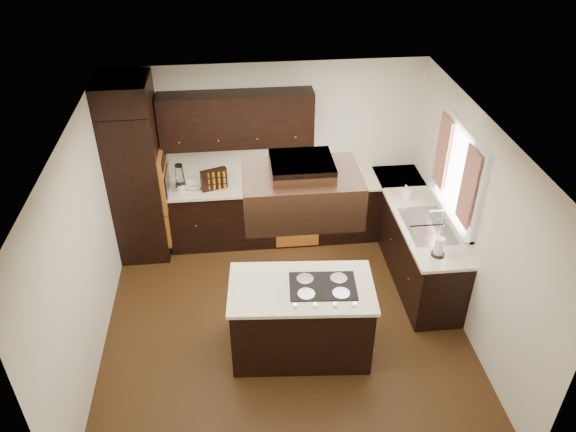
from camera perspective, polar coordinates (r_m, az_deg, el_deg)
The scene contains 30 objects.
floor at distance 6.85m, azimuth -0.31°, elevation -10.96°, with size 4.20×4.20×0.02m, color #513317.
ceiling at distance 5.39m, azimuth -0.39°, elevation 8.49°, with size 4.20×4.20×0.02m, color white.
wall_back at distance 7.83m, azimuth -1.90°, elevation 6.68°, with size 4.20×0.02×2.50m, color silver.
wall_front at distance 4.51m, azimuth 2.47°, elevation -18.31°, with size 4.20×0.02×2.50m, color silver.
wall_left at distance 6.23m, azimuth -20.08°, elevation -3.46°, with size 0.02×4.20×2.50m, color silver.
wall_right at distance 6.54m, azimuth 18.37°, elevation -1.15°, with size 0.02×4.20×2.50m, color silver.
oven_column at distance 7.66m, azimuth -15.01°, elevation 3.19°, with size 0.65×0.75×2.12m, color black.
wall_oven_face at distance 7.58m, azimuth -12.47°, elevation 3.75°, with size 0.05×0.62×0.78m, color orange.
base_cabinets_back at distance 7.97m, azimuth -1.37°, elevation 0.48°, with size 2.93×0.60×0.88m, color black.
base_cabinets_right at distance 7.57m, azimuth 12.68°, elevation -2.47°, with size 0.60×2.40×0.88m, color black.
countertop_back at distance 7.71m, azimuth -1.41°, elevation 3.28°, with size 2.93×0.63×0.04m, color #F8EDCD.
countertop_right at distance 7.31m, azimuth 13.00°, elevation 0.44°, with size 0.63×2.40×0.04m, color #F8EDCD.
upper_cabinets at distance 7.41m, azimuth -5.24°, elevation 9.73°, with size 2.00×0.34×0.72m, color black.
dishwasher_front at distance 7.78m, azimuth 0.97°, elevation -0.85°, with size 0.60×0.05×0.72m, color orange.
window_frame at distance 6.75m, azimuth 16.96°, elevation 4.27°, with size 0.06×1.32×1.12m, color white.
window_pane at distance 6.76m, azimuth 17.19°, elevation 4.28°, with size 0.00×1.20×1.00m, color white.
curtain_left at distance 6.37m, azimuth 17.83°, elevation 2.78°, with size 0.02×0.34×0.90m, color #D0AE96.
curtain_right at distance 7.05m, azimuth 15.40°, elevation 6.30°, with size 0.02×0.34×0.90m, color #D0AE96.
sink_rim at distance 7.03m, azimuth 13.97°, elevation -0.95°, with size 0.52×0.84×0.01m, color silver.
island at distance 6.26m, azimuth 1.32°, elevation -10.53°, with size 1.48×0.81×0.88m, color black.
island_top at distance 5.95m, azimuth 1.37°, elevation -7.35°, with size 1.53×0.86×0.04m, color #F8EDCD.
cooktop at distance 5.94m, azimuth 3.55°, elevation -7.11°, with size 0.70×0.47×0.01m, color black.
range_hood at distance 5.08m, azimuth 1.36°, elevation 2.32°, with size 1.05×0.72×0.42m, color black.
hood_duct at distance 4.94m, azimuth 1.40°, elevation 5.05°, with size 0.55×0.50×0.13m, color black.
blender_base at distance 7.65m, azimuth -10.81°, elevation 2.95°, with size 0.15×0.15×0.10m, color silver.
blender_pitcher at distance 7.56m, azimuth -10.95°, elevation 4.12°, with size 0.13×0.13×0.26m, color silver.
spice_rack at distance 7.55m, azimuth -7.53°, elevation 3.72°, with size 0.35×0.09×0.29m, color black.
mixing_bowl at distance 7.68m, azimuth -9.58°, elevation 3.07°, with size 0.26×0.26×0.06m, color white.
soap_bottle at distance 7.44m, azimuth 11.84°, elevation 2.37°, with size 0.09×0.10×0.21m, color white.
paper_towel at distance 6.51m, azimuth 15.09°, elevation -3.04°, with size 0.11×0.11×0.23m, color white.
Camera 1 is at (-0.47, -4.85, 4.80)m, focal length 35.00 mm.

